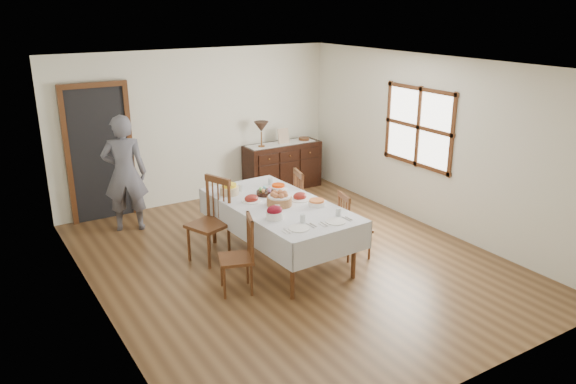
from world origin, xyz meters
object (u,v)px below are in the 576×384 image
chair_left_far (211,219)px  person (124,170)px  table_lamp (261,127)px  dining_table (279,210)px  chair_right_near (352,225)px  chair_left_near (240,254)px  chair_right_far (307,203)px  sideboard (282,166)px

chair_left_far → person: size_ratio=0.59×
chair_left_far → table_lamp: (1.92, 2.04, 0.65)m
chair_left_far → person: (-0.65, 1.64, 0.38)m
dining_table → chair_right_near: (0.87, -0.45, -0.24)m
person → table_lamp: size_ratio=4.13×
chair_left_near → table_lamp: table_lamp is taller
chair_right_far → person: 2.77m
chair_right_near → sideboard: size_ratio=0.64×
chair_left_near → chair_right_far: chair_right_far is taller
chair_left_near → chair_right_near: (1.72, 0.06, -0.01)m
table_lamp → person: bearing=-170.9°
dining_table → chair_left_near: chair_left_near is taller
dining_table → table_lamp: size_ratio=5.17×
person → sideboard: bearing=-151.1°
dining_table → chair_left_far: chair_left_far is taller
chair_left_far → chair_right_far: chair_left_far is taller
sideboard → person: 3.10m
dining_table → chair_right_near: 1.01m
person → chair_left_near: bearing=122.4°
chair_left_far → person: bearing=-179.0°
chair_left_near → sideboard: size_ratio=0.66×
chair_right_far → table_lamp: table_lamp is taller
chair_left_near → chair_right_near: 1.72m
dining_table → chair_left_far: bearing=143.6°
dining_table → chair_right_far: chair_right_far is taller
person → table_lamp: (2.57, 0.41, 0.27)m
chair_right_near → person: size_ratio=0.48×
chair_left_far → sideboard: 3.16m
sideboard → table_lamp: size_ratio=3.13×
table_lamp → chair_left_near: bearing=-123.4°
chair_left_near → chair_right_far: bearing=141.1°
dining_table → chair_left_far: 0.92m
person → chair_right_far: bearing=163.5°
chair_left_far → dining_table: bearing=35.6°
chair_left_far → table_lamp: table_lamp is taller
chair_right_far → table_lamp: bearing=4.8°
chair_right_near → sideboard: chair_right_near is taller
chair_right_near → dining_table: bearing=76.3°
chair_right_far → table_lamp: size_ratio=2.20×
chair_left_near → person: bearing=-148.6°
chair_left_near → sideboard: (2.47, 3.09, -0.05)m
chair_right_near → chair_left_near: bearing=105.5°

